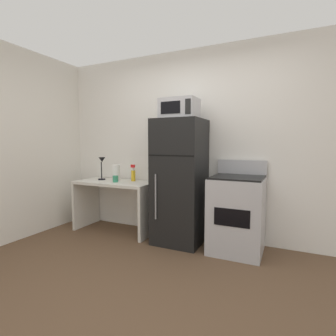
{
  "coord_description": "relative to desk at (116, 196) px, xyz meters",
  "views": [
    {
      "loc": [
        1.16,
        -1.81,
        1.3
      ],
      "look_at": [
        -0.2,
        1.1,
        1.01
      ],
      "focal_mm": 27.83,
      "sensor_mm": 36.0,
      "label": 1
    }
  ],
  "objects": [
    {
      "name": "desk_lamp",
      "position": [
        -0.28,
        0.03,
        0.46
      ],
      "size": [
        0.14,
        0.12,
        0.35
      ],
      "color": "black",
      "rests_on": "desk"
    },
    {
      "name": "wall_back_white",
      "position": [
        1.18,
        0.36,
        0.77
      ],
      "size": [
        5.0,
        0.1,
        2.6
      ],
      "primitive_type": "cube",
      "color": "white",
      "rests_on": "ground"
    },
    {
      "name": "oven_range",
      "position": [
        1.79,
        -0.01,
        -0.06
      ],
      "size": [
        0.62,
        0.61,
        1.1
      ],
      "color": "#B7B7BC",
      "rests_on": "ground"
    },
    {
      "name": "coffee_mug",
      "position": [
        0.05,
        -0.07,
        0.27
      ],
      "size": [
        0.08,
        0.08,
        0.09
      ],
      "primitive_type": "cylinder",
      "color": "#338C66",
      "rests_on": "desk"
    },
    {
      "name": "desk",
      "position": [
        0.0,
        0.0,
        0.0
      ],
      "size": [
        1.2,
        0.58,
        0.75
      ],
      "color": "silver",
      "rests_on": "ground"
    },
    {
      "name": "microwave",
      "position": [
        1.04,
        -0.03,
        1.22
      ],
      "size": [
        0.46,
        0.35,
        0.26
      ],
      "color": "#B7B7BC",
      "rests_on": "refrigerator"
    },
    {
      "name": "refrigerator",
      "position": [
        1.04,
        -0.01,
        0.28
      ],
      "size": [
        0.61,
        0.62,
        1.62
      ],
      "color": "black",
      "rests_on": "ground"
    },
    {
      "name": "paper_towel_roll",
      "position": [
        -0.04,
        0.07,
        0.34
      ],
      "size": [
        0.11,
        0.11,
        0.24
      ],
      "primitive_type": "cylinder",
      "color": "white",
      "rests_on": "desk"
    },
    {
      "name": "spray_bottle",
      "position": [
        0.23,
        0.13,
        0.32
      ],
      "size": [
        0.06,
        0.06,
        0.25
      ],
      "color": "yellow",
      "rests_on": "desk"
    },
    {
      "name": "ground_plane",
      "position": [
        1.18,
        -1.34,
        -0.53
      ],
      "size": [
        12.0,
        12.0,
        0.0
      ],
      "primitive_type": "plane",
      "color": "brown"
    }
  ]
}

